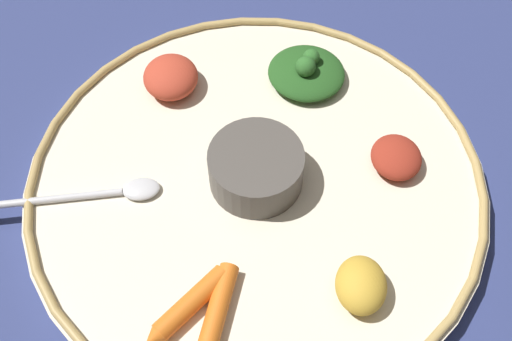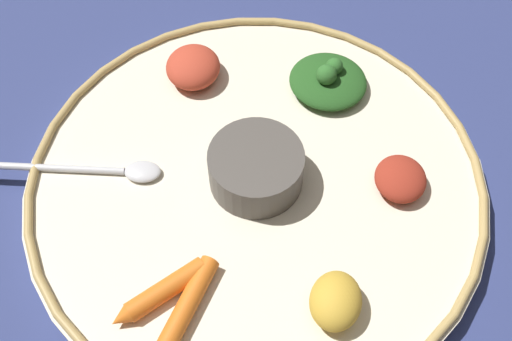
{
  "view_description": "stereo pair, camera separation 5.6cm",
  "coord_description": "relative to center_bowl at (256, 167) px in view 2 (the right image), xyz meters",
  "views": [
    {
      "loc": [
        -0.31,
        -0.04,
        0.51
      ],
      "look_at": [
        0.0,
        0.0,
        0.04
      ],
      "focal_mm": 43.58,
      "sensor_mm": 36.0,
      "label": 1
    },
    {
      "loc": [
        -0.3,
        -0.09,
        0.51
      ],
      "look_at": [
        0.0,
        0.0,
        0.04
      ],
      "focal_mm": 43.58,
      "sensor_mm": 36.0,
      "label": 2
    }
  ],
  "objects": [
    {
      "name": "greens_pile",
      "position": [
        0.13,
        -0.04,
        -0.01
      ],
      "size": [
        0.09,
        0.09,
        0.04
      ],
      "color": "#23511E",
      "rests_on": "platter"
    },
    {
      "name": "mound_beet",
      "position": [
        0.03,
        -0.13,
        -0.01
      ],
      "size": [
        0.06,
        0.06,
        0.02
      ],
      "primitive_type": "ellipsoid",
      "rotation": [
        0.0,
        0.0,
        3.37
      ],
      "color": "maroon",
      "rests_on": "platter"
    },
    {
      "name": "platter_rim",
      "position": [
        0.0,
        0.0,
        -0.02
      ],
      "size": [
        0.42,
        0.42,
        0.01
      ],
      "primitive_type": "torus",
      "color": "tan",
      "rests_on": "platter"
    },
    {
      "name": "platter",
      "position": [
        0.0,
        0.0,
        -0.03
      ],
      "size": [
        0.43,
        0.43,
        0.02
      ],
      "primitive_type": "cylinder",
      "color": "beige",
      "rests_on": "ground_plane"
    },
    {
      "name": "carrot_outer",
      "position": [
        -0.14,
        0.02,
        -0.01
      ],
      "size": [
        0.1,
        0.03,
        0.02
      ],
      "color": "orange",
      "rests_on": "platter"
    },
    {
      "name": "carrot_near_spoon",
      "position": [
        -0.13,
        0.04,
        -0.01
      ],
      "size": [
        0.08,
        0.06,
        0.02
      ],
      "color": "orange",
      "rests_on": "platter"
    },
    {
      "name": "spoon",
      "position": [
        -0.04,
        0.14,
        -0.02
      ],
      "size": [
        0.06,
        0.18,
        0.01
      ],
      "color": "silver",
      "rests_on": "platter"
    },
    {
      "name": "mound_berbere_red",
      "position": [
        0.1,
        0.1,
        -0.01
      ],
      "size": [
        0.07,
        0.07,
        0.03
      ],
      "primitive_type": "ellipsoid",
      "rotation": [
        0.0,
        0.0,
        0.25
      ],
      "color": "#B73D28",
      "rests_on": "platter"
    },
    {
      "name": "center_bowl",
      "position": [
        0.0,
        0.0,
        0.0
      ],
      "size": [
        0.09,
        0.09,
        0.04
      ],
      "color": "#4C4742",
      "rests_on": "platter"
    },
    {
      "name": "mound_lentil_yellow",
      "position": [
        -0.1,
        -0.1,
        -0.01
      ],
      "size": [
        0.05,
        0.05,
        0.03
      ],
      "primitive_type": "ellipsoid",
      "rotation": [
        0.0,
        0.0,
        0.06
      ],
      "color": "gold",
      "rests_on": "platter"
    },
    {
      "name": "ground_plane",
      "position": [
        0.0,
        0.0,
        -0.04
      ],
      "size": [
        2.4,
        2.4,
        0.0
      ],
      "primitive_type": "plane",
      "color": "navy"
    }
  ]
}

